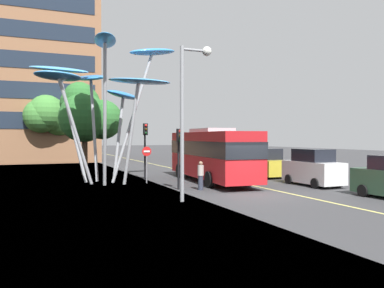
{
  "coord_description": "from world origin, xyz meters",
  "views": [
    {
      "loc": [
        -10.77,
        -17.22,
        2.94
      ],
      "look_at": [
        -1.2,
        5.76,
        2.5
      ],
      "focal_mm": 37.1,
      "sensor_mm": 36.0,
      "label": 1
    }
  ],
  "objects": [
    {
      "name": "street_lamp",
      "position": [
        -3.92,
        -0.43,
        4.59
      ],
      "size": [
        1.55,
        0.44,
        7.15
      ],
      "color": "gray",
      "rests_on": "ground"
    },
    {
      "name": "no_entry_sign",
      "position": [
        -3.78,
        7.05,
        1.56
      ],
      "size": [
        0.6,
        0.12,
        2.33
      ],
      "color": "gray",
      "rests_on": "ground"
    },
    {
      "name": "tree_pavement_far",
      "position": [
        -8.35,
        28.76,
        5.3
      ],
      "size": [
        5.67,
        5.21,
        7.49
      ],
      "color": "brown",
      "rests_on": "ground"
    },
    {
      "name": "traffic_light_kerb_near",
      "position": [
        -2.95,
        3.41,
        2.47
      ],
      "size": [
        0.28,
        0.42,
        3.4
      ],
      "color": "black",
      "rests_on": "ground"
    },
    {
      "name": "ground",
      "position": [
        -0.7,
        0.0,
        -0.05
      ],
      "size": [
        120.0,
        240.0,
        0.1
      ],
      "color": "#38383A"
    },
    {
      "name": "car_side_street",
      "position": [
        5.32,
        14.37,
        0.99
      ],
      "size": [
        1.95,
        4.08,
        2.11
      ],
      "color": "gold",
      "rests_on": "ground"
    },
    {
      "name": "car_parked_mid",
      "position": [
        5.2,
        2.06,
        1.03
      ],
      "size": [
        1.91,
        3.97,
        2.22
      ],
      "color": "silver",
      "rests_on": "ground"
    },
    {
      "name": "pedestrian",
      "position": [
        -1.9,
        2.82,
        0.8
      ],
      "size": [
        0.34,
        0.34,
        1.6
      ],
      "color": "#2D3342",
      "rests_on": "ground"
    },
    {
      "name": "tree_pavement_near",
      "position": [
        -6.57,
        13.87,
        4.67
      ],
      "size": [
        4.77,
        4.33,
        7.16
      ],
      "color": "brown",
      "rests_on": "ground"
    },
    {
      "name": "traffic_light_kerb_far",
      "position": [
        -3.31,
        9.01,
        2.79
      ],
      "size": [
        0.28,
        0.42,
        3.87
      ],
      "color": "black",
      "rests_on": "ground"
    },
    {
      "name": "red_bus",
      "position": [
        0.39,
        6.27,
        1.91
      ],
      "size": [
        3.31,
        10.8,
        3.5
      ],
      "color": "red",
      "rests_on": "ground"
    },
    {
      "name": "leaf_sculpture",
      "position": [
        -6.18,
        8.43,
        6.57
      ],
      "size": [
        9.7,
        8.69,
        9.1
      ],
      "color": "#9EA0A5",
      "rests_on": "ground"
    },
    {
      "name": "car_parked_far",
      "position": [
        5.35,
        7.63,
        0.98
      ],
      "size": [
        2.1,
        4.06,
        2.1
      ],
      "color": "gold",
      "rests_on": "ground"
    }
  ]
}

